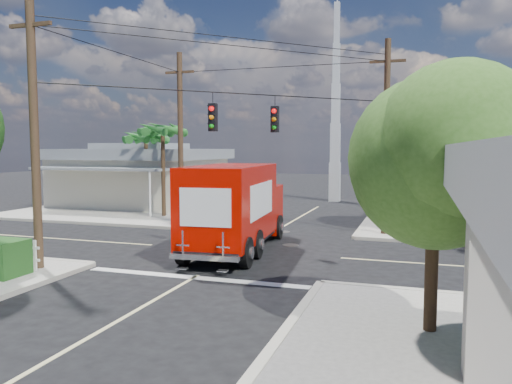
% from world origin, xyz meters
% --- Properties ---
extents(ground, '(120.00, 120.00, 0.00)m').
position_xyz_m(ground, '(0.00, 0.00, 0.00)').
color(ground, black).
rests_on(ground, ground).
extents(sidewalk_ne, '(14.12, 14.12, 0.14)m').
position_xyz_m(sidewalk_ne, '(10.88, 10.88, 0.07)').
color(sidewalk_ne, gray).
rests_on(sidewalk_ne, ground).
extents(sidewalk_nw, '(14.12, 14.12, 0.14)m').
position_xyz_m(sidewalk_nw, '(-10.88, 10.88, 0.07)').
color(sidewalk_nw, gray).
rests_on(sidewalk_nw, ground).
extents(road_markings, '(32.00, 32.00, 0.01)m').
position_xyz_m(road_markings, '(0.00, -1.47, 0.01)').
color(road_markings, beige).
rests_on(road_markings, ground).
extents(building_nw, '(10.80, 10.20, 4.30)m').
position_xyz_m(building_nw, '(-12.00, 12.46, 2.22)').
color(building_nw, beige).
rests_on(building_nw, sidewalk_nw).
extents(radio_tower, '(0.80, 0.80, 17.00)m').
position_xyz_m(radio_tower, '(0.50, 20.00, 5.64)').
color(radio_tower, silver).
rests_on(radio_tower, ground).
extents(tree_ne_front, '(4.21, 4.14, 6.66)m').
position_xyz_m(tree_ne_front, '(7.21, 6.76, 4.77)').
color(tree_ne_front, '#422D1C').
rests_on(tree_ne_front, sidewalk_ne).
extents(tree_ne_back, '(3.77, 3.66, 5.82)m').
position_xyz_m(tree_ne_back, '(9.81, 8.96, 4.19)').
color(tree_ne_back, '#422D1C').
rests_on(tree_ne_back, sidewalk_ne).
extents(tree_se, '(3.67, 3.54, 5.62)m').
position_xyz_m(tree_se, '(7.01, -7.24, 4.04)').
color(tree_se, '#422D1C').
rests_on(tree_se, sidewalk_se).
extents(palm_nw_front, '(3.01, 3.08, 5.59)m').
position_xyz_m(palm_nw_front, '(-7.50, 7.50, 5.04)').
color(palm_nw_front, '#422D1C').
rests_on(palm_nw_front, sidewalk_nw).
extents(palm_nw_back, '(3.01, 3.08, 5.19)m').
position_xyz_m(palm_nw_back, '(-9.50, 9.00, 4.67)').
color(palm_nw_back, '#422D1C').
rests_on(palm_nw_back, sidewalk_nw).
extents(utility_poles, '(12.00, 10.68, 9.00)m').
position_xyz_m(utility_poles, '(-1.58, 1.60, 4.67)').
color(utility_poles, '#473321').
rests_on(utility_poles, ground).
extents(vending_boxes, '(1.90, 0.50, 1.10)m').
position_xyz_m(vending_boxes, '(6.50, 6.20, 0.69)').
color(vending_boxes, '#B40915').
rests_on(vending_boxes, sidewalk_ne).
extents(delivery_truck, '(3.10, 8.10, 3.43)m').
position_xyz_m(delivery_truck, '(-0.20, -0.01, 1.74)').
color(delivery_truck, black).
rests_on(delivery_truck, ground).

